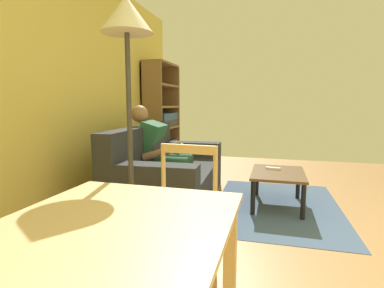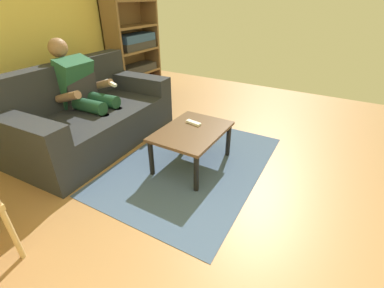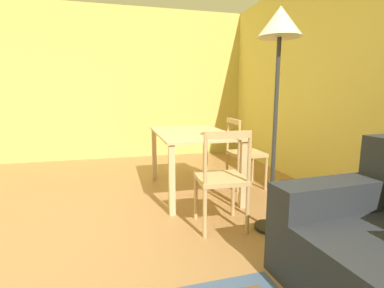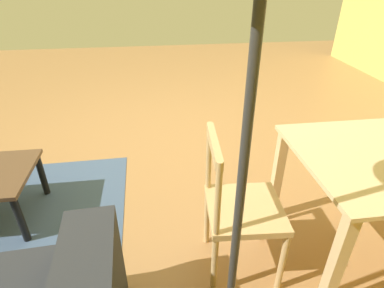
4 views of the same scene
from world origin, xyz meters
name	(u,v)px [view 4 (image 4 of 4)]	position (x,y,z in m)	size (l,w,h in m)	color
ground_plane	(175,144)	(0.00, 0.00, 0.00)	(9.13, 9.13, 0.00)	#9E7042
dining_chair_facing_couch	(240,209)	(-0.25, 1.55, 0.46)	(0.45, 0.45, 0.91)	tan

